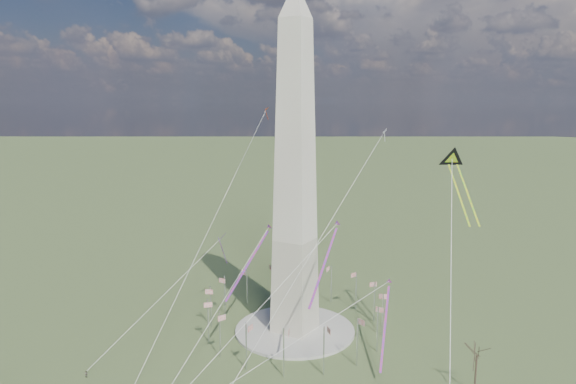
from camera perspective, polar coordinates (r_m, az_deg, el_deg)
The scene contains 13 objects.
ground at distance 160.70m, azimuth 0.77°, elevation -15.20°, with size 2000.00×2000.00×0.00m, color #3F5128.
plaza at distance 160.52m, azimuth 0.77°, elevation -15.07°, with size 36.00×36.00×0.80m, color #A6A498.
washington_monument at distance 146.75m, azimuth 0.81°, elevation 1.98°, with size 15.56×15.56×100.00m.
flagpole_ring at distance 157.72m, azimuth 0.78°, elevation -12.81°, with size 54.40×54.40×13.00m.
tree_near at distance 134.07m, azimuth 20.26°, elevation -16.41°, with size 8.19×8.19×14.33m.
person_west at distance 146.18m, azimuth -21.50°, elevation -18.30°, with size 0.83×0.64×1.70m, color gray.
kite_delta_black at distance 142.08m, azimuth 17.89°, elevation 3.12°, with size 14.72×20.32×17.21m.
kite_diamond_purple at distance 165.40m, azimuth -7.30°, elevation -5.31°, with size 2.13×3.40×10.45m.
kite_streamer_left at distance 134.60m, azimuth 4.53°, elevation -6.50°, with size 4.88×24.03×16.55m.
kite_streamer_mid at distance 147.79m, azimuth -3.63°, elevation -6.55°, with size 2.24×23.72×16.28m.
kite_streamer_right at distance 145.50m, azimuth 10.88°, elevation -12.78°, with size 7.41×23.61×16.52m.
kite_small_red at distance 196.38m, azimuth -2.40°, elevation 9.05°, with size 1.33×2.02×4.97m.
kite_small_white at distance 177.93m, azimuth 10.70°, elevation 6.53°, with size 1.70×1.50×4.48m.
Camera 1 is at (69.69, -127.48, 68.67)m, focal length 32.00 mm.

